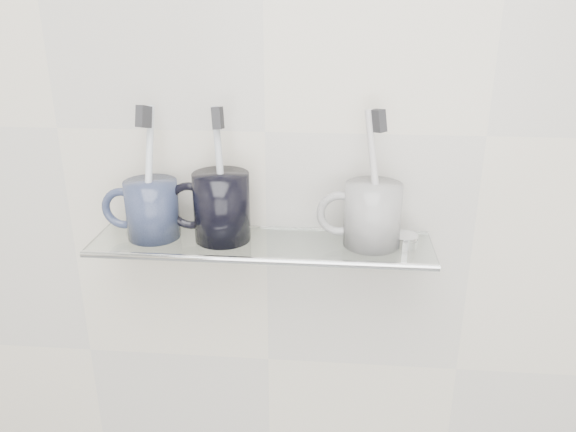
# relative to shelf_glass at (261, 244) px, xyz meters

# --- Properties ---
(wall_back) EXTENTS (2.50, 0.00, 2.50)m
(wall_back) POSITION_rel_shelf_glass_xyz_m (0.00, 0.06, 0.15)
(wall_back) COLOR beige
(wall_back) RESTS_ON ground
(shelf_glass) EXTENTS (0.50, 0.12, 0.01)m
(shelf_glass) POSITION_rel_shelf_glass_xyz_m (0.00, 0.00, 0.00)
(shelf_glass) COLOR silver
(shelf_glass) RESTS_ON wall_back
(shelf_rail) EXTENTS (0.50, 0.01, 0.01)m
(shelf_rail) POSITION_rel_shelf_glass_xyz_m (0.00, -0.06, 0.00)
(shelf_rail) COLOR silver
(shelf_rail) RESTS_ON shelf_glass
(bracket_left) EXTENTS (0.02, 0.03, 0.02)m
(bracket_left) POSITION_rel_shelf_glass_xyz_m (-0.21, 0.05, -0.01)
(bracket_left) COLOR silver
(bracket_left) RESTS_ON wall_back
(bracket_right) EXTENTS (0.02, 0.03, 0.02)m
(bracket_right) POSITION_rel_shelf_glass_xyz_m (0.21, 0.05, -0.01)
(bracket_right) COLOR silver
(bracket_right) RESTS_ON wall_back
(mug_left) EXTENTS (0.09, 0.09, 0.09)m
(mug_left) POSITION_rel_shelf_glass_xyz_m (-0.16, 0.00, 0.05)
(mug_left) COLOR #1D223A
(mug_left) RESTS_ON shelf_glass
(mug_left_handle) EXTENTS (0.06, 0.01, 0.06)m
(mug_left_handle) POSITION_rel_shelf_glass_xyz_m (-0.21, 0.00, 0.05)
(mug_left_handle) COLOR #1D223A
(mug_left_handle) RESTS_ON mug_left
(toothbrush_left) EXTENTS (0.02, 0.06, 0.19)m
(toothbrush_left) POSITION_rel_shelf_glass_xyz_m (-0.16, 0.00, 0.10)
(toothbrush_left) COLOR silver
(toothbrush_left) RESTS_ON mug_left
(bristles_left) EXTENTS (0.02, 0.03, 0.04)m
(bristles_left) POSITION_rel_shelf_glass_xyz_m (-0.16, 0.00, 0.19)
(bristles_left) COLOR #262629
(bristles_left) RESTS_ON toothbrush_left
(mug_center) EXTENTS (0.09, 0.09, 0.10)m
(mug_center) POSITION_rel_shelf_glass_xyz_m (-0.06, 0.00, 0.05)
(mug_center) COLOR black
(mug_center) RESTS_ON shelf_glass
(mug_center_handle) EXTENTS (0.07, 0.01, 0.07)m
(mug_center_handle) POSITION_rel_shelf_glass_xyz_m (-0.10, 0.00, 0.05)
(mug_center_handle) COLOR black
(mug_center_handle) RESTS_ON mug_center
(toothbrush_center) EXTENTS (0.02, 0.04, 0.19)m
(toothbrush_center) POSITION_rel_shelf_glass_xyz_m (-0.06, 0.00, 0.10)
(toothbrush_center) COLOR #A5AEB9
(toothbrush_center) RESTS_ON mug_center
(bristles_center) EXTENTS (0.01, 0.03, 0.03)m
(bristles_center) POSITION_rel_shelf_glass_xyz_m (-0.06, 0.00, 0.19)
(bristles_center) COLOR #262629
(bristles_center) RESTS_ON toothbrush_center
(mug_right) EXTENTS (0.10, 0.10, 0.09)m
(mug_right) POSITION_rel_shelf_glass_xyz_m (0.16, 0.00, 0.05)
(mug_right) COLOR silver
(mug_right) RESTS_ON shelf_glass
(mug_right_handle) EXTENTS (0.07, 0.01, 0.07)m
(mug_right_handle) POSITION_rel_shelf_glass_xyz_m (0.11, 0.00, 0.05)
(mug_right_handle) COLOR silver
(mug_right_handle) RESTS_ON mug_right
(toothbrush_right) EXTENTS (0.04, 0.02, 0.19)m
(toothbrush_right) POSITION_rel_shelf_glass_xyz_m (0.16, 0.00, 0.10)
(toothbrush_right) COLOR beige
(toothbrush_right) RESTS_ON mug_right
(bristles_right) EXTENTS (0.03, 0.03, 0.03)m
(bristles_right) POSITION_rel_shelf_glass_xyz_m (0.16, 0.00, 0.19)
(bristles_right) COLOR #262629
(bristles_right) RESTS_ON toothbrush_right
(chrome_cap) EXTENTS (0.04, 0.04, 0.02)m
(chrome_cap) POSITION_rel_shelf_glass_xyz_m (0.21, 0.00, 0.01)
(chrome_cap) COLOR silver
(chrome_cap) RESTS_ON shelf_glass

